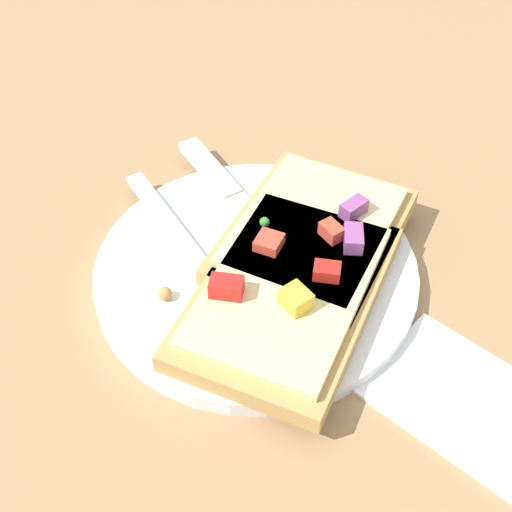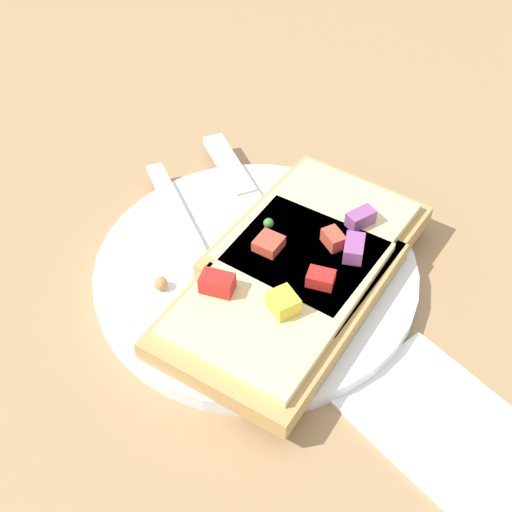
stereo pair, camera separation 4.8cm
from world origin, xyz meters
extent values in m
plane|color=#9E7A51|center=(0.00, 0.00, 0.00)|extent=(4.00, 4.00, 0.00)
cylinder|color=white|center=(0.00, 0.00, 0.01)|extent=(0.22, 0.22, 0.01)
cube|color=silver|center=(-0.07, -0.01, 0.01)|extent=(0.13, 0.05, 0.01)
cube|color=silver|center=(0.02, -0.04, 0.01)|extent=(0.06, 0.04, 0.01)
cube|color=silver|center=(0.06, -0.06, 0.01)|extent=(0.03, 0.01, 0.00)
cube|color=silver|center=(0.06, -0.06, 0.01)|extent=(0.03, 0.01, 0.00)
cube|color=silver|center=(0.06, -0.05, 0.01)|extent=(0.03, 0.01, 0.00)
cube|color=silver|center=(0.06, -0.04, 0.01)|extent=(0.03, 0.01, 0.00)
cube|color=silver|center=(-0.10, 0.05, 0.01)|extent=(0.08, 0.04, 0.01)
cube|color=silver|center=(0.00, 0.02, 0.01)|extent=(0.13, 0.06, 0.00)
cube|color=tan|center=(0.04, -0.01, 0.02)|extent=(0.15, 0.19, 0.01)
cube|color=beige|center=(0.04, -0.01, 0.03)|extent=(0.13, 0.17, 0.01)
cube|color=red|center=(0.01, -0.04, 0.04)|extent=(0.02, 0.02, 0.01)
cube|color=#D14733|center=(0.03, 0.04, 0.04)|extent=(0.02, 0.01, 0.01)
cube|color=#D14733|center=(0.01, 0.01, 0.04)|extent=(0.02, 0.02, 0.01)
cube|color=yellow|center=(0.05, -0.02, 0.04)|extent=(0.02, 0.02, 0.01)
cube|color=tan|center=(0.02, 0.04, 0.02)|extent=(0.14, 0.17, 0.01)
cube|color=beige|center=(0.02, 0.04, 0.03)|extent=(0.13, 0.15, 0.01)
cube|color=#934C8E|center=(0.03, 0.07, 0.04)|extent=(0.01, 0.02, 0.01)
cube|color=red|center=(0.05, 0.01, 0.04)|extent=(0.02, 0.02, 0.01)
cube|color=#934C8E|center=(0.05, 0.04, 0.04)|extent=(0.02, 0.02, 0.01)
sphere|color=#388433|center=(-0.01, 0.02, 0.04)|extent=(0.01, 0.01, 0.01)
sphere|color=#AF8D4C|center=(-0.04, 0.04, 0.02)|extent=(0.01, 0.01, 0.01)
sphere|color=#B1854B|center=(-0.03, -0.06, 0.02)|extent=(0.01, 0.01, 0.01)
cube|color=white|center=(0.17, 0.01, 0.00)|extent=(0.13, 0.08, 0.01)
camera|label=1|loc=(0.22, -0.25, 0.37)|focal=50.00mm
camera|label=2|loc=(0.26, -0.21, 0.37)|focal=50.00mm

